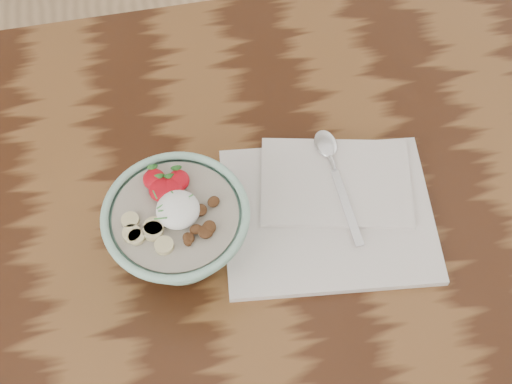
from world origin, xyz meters
TOP-DOWN VIEW (x-y plane):
  - table at (0.00, 0.00)cm, footprint 160.00×90.00cm
  - breakfast_bowl at (-17.20, 0.91)cm, footprint 17.75×17.75cm
  - napkin at (2.95, 2.98)cm, footprint 29.94×25.80cm
  - spoon at (4.72, 9.66)cm, footprint 3.25×18.55cm

SIDE VIEW (x-z plane):
  - table at x=0.00cm, z-range 28.20..103.20cm
  - napkin at x=2.95cm, z-range 74.86..76.56cm
  - spoon at x=4.72cm, z-range 76.62..77.59cm
  - breakfast_bowl at x=-17.20cm, z-range 75.06..87.06cm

